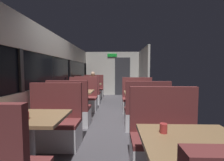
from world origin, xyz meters
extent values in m
cube|color=#423F44|center=(0.00, 0.00, -0.01)|extent=(3.30, 9.20, 0.02)
cube|color=beige|center=(-1.45, 0.00, 0.47)|extent=(0.08, 8.40, 0.95)
cube|color=beige|center=(-1.45, 0.00, 2.00)|extent=(0.08, 8.40, 0.60)
cube|color=black|center=(-1.46, 0.00, 1.32)|extent=(0.03, 8.40, 0.75)
cube|color=#2D2D30|center=(-1.43, -1.40, 1.32)|extent=(0.06, 0.08, 0.75)
cube|color=#2D2D30|center=(-1.43, 1.40, 1.32)|extent=(0.06, 0.08, 0.75)
cube|color=#2D2D30|center=(-1.43, 4.20, 1.32)|extent=(0.06, 0.08, 0.75)
cube|color=beige|center=(0.00, 4.20, 1.15)|extent=(2.90, 0.08, 2.30)
cube|color=#333338|center=(0.55, 4.15, 1.00)|extent=(0.80, 0.04, 2.00)
cube|color=green|center=(0.00, 4.14, 2.12)|extent=(0.50, 0.03, 0.16)
cube|color=beige|center=(1.45, 3.00, 1.15)|extent=(0.08, 2.40, 2.30)
cylinder|color=#9E9EA3|center=(-0.89, -2.09, 0.35)|extent=(0.10, 0.10, 0.70)
cube|color=olive|center=(-0.89, -2.09, 0.72)|extent=(0.90, 0.70, 0.04)
cube|color=silver|center=(-0.89, -1.43, 0.20)|extent=(0.95, 0.50, 0.39)
cube|color=brown|center=(-0.89, -1.43, 0.42)|extent=(0.95, 0.50, 0.06)
cube|color=brown|center=(-0.89, -1.22, 0.78)|extent=(0.95, 0.08, 0.65)
cylinder|color=#9E9EA3|center=(-0.89, 0.28, 0.35)|extent=(0.10, 0.10, 0.70)
cube|color=olive|center=(-0.89, 0.28, 0.72)|extent=(0.90, 0.70, 0.04)
cube|color=silver|center=(-0.89, -0.38, 0.20)|extent=(0.95, 0.50, 0.39)
cube|color=brown|center=(-0.89, -0.38, 0.42)|extent=(0.95, 0.50, 0.06)
cube|color=brown|center=(-0.89, -0.59, 0.78)|extent=(0.95, 0.08, 0.65)
cube|color=silver|center=(-0.89, 0.94, 0.20)|extent=(0.95, 0.50, 0.39)
cube|color=brown|center=(-0.89, 0.94, 0.42)|extent=(0.95, 0.50, 0.06)
cube|color=brown|center=(-0.89, 1.15, 0.78)|extent=(0.95, 0.08, 0.65)
cylinder|color=#9E9EA3|center=(-0.89, 2.65, 0.35)|extent=(0.10, 0.10, 0.70)
cube|color=olive|center=(-0.89, 2.65, 0.72)|extent=(0.90, 0.70, 0.04)
cube|color=silver|center=(-0.89, 1.99, 0.20)|extent=(0.95, 0.50, 0.39)
cube|color=brown|center=(-0.89, 1.99, 0.42)|extent=(0.95, 0.50, 0.06)
cube|color=brown|center=(-0.89, 1.78, 0.78)|extent=(0.95, 0.08, 0.65)
cube|color=silver|center=(-0.89, 3.31, 0.20)|extent=(0.95, 0.50, 0.39)
cube|color=brown|center=(-0.89, 3.31, 0.42)|extent=(0.95, 0.50, 0.06)
cube|color=brown|center=(-0.89, 3.52, 0.78)|extent=(0.95, 0.08, 0.65)
cube|color=olive|center=(0.89, -2.69, 0.72)|extent=(0.90, 0.70, 0.04)
cube|color=silver|center=(0.89, -2.03, 0.20)|extent=(0.95, 0.50, 0.39)
cube|color=brown|center=(0.89, -2.03, 0.42)|extent=(0.95, 0.50, 0.06)
cube|color=brown|center=(0.89, -1.82, 0.78)|extent=(0.95, 0.08, 0.65)
cylinder|color=#9E9EA3|center=(0.89, 0.08, 0.35)|extent=(0.10, 0.10, 0.70)
cube|color=olive|center=(0.89, 0.08, 0.72)|extent=(0.90, 0.70, 0.04)
cube|color=silver|center=(0.89, -0.58, 0.20)|extent=(0.95, 0.50, 0.39)
cube|color=brown|center=(0.89, -0.58, 0.42)|extent=(0.95, 0.50, 0.06)
cube|color=brown|center=(0.89, -0.79, 0.78)|extent=(0.95, 0.08, 0.65)
cube|color=silver|center=(0.89, 0.74, 0.20)|extent=(0.95, 0.50, 0.39)
cube|color=brown|center=(0.89, 0.74, 0.42)|extent=(0.95, 0.50, 0.06)
cube|color=brown|center=(0.89, 0.95, 0.78)|extent=(0.95, 0.08, 0.65)
cube|color=#26262D|center=(-0.89, 3.31, 0.23)|extent=(0.30, 0.36, 0.45)
cube|color=#8C664C|center=(-0.89, 3.26, 0.75)|extent=(0.34, 0.22, 0.60)
sphere|color=tan|center=(-0.89, 3.24, 1.16)|extent=(0.20, 0.20, 0.20)
cylinder|color=#8C664C|center=(-1.09, 3.08, 0.77)|extent=(0.07, 0.28, 0.07)
cylinder|color=#8C664C|center=(-0.69, 3.08, 0.77)|extent=(0.07, 0.28, 0.07)
cylinder|color=#B23333|center=(-0.87, -2.22, 0.79)|extent=(0.07, 0.07, 0.09)
cylinder|color=#B23333|center=(0.67, -2.58, 0.79)|extent=(0.07, 0.07, 0.09)
camera|label=1|loc=(0.22, -4.00, 1.33)|focal=24.48mm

